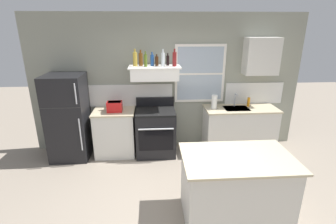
{
  "coord_description": "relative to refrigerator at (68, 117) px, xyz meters",
  "views": [
    {
      "loc": [
        -0.31,
        -2.76,
        2.48
      ],
      "look_at": [
        -0.05,
        1.2,
        1.1
      ],
      "focal_mm": 27.06,
      "sensor_mm": 36.0,
      "label": 1
    }
  ],
  "objects": [
    {
      "name": "ground_plane",
      "position": [
        1.9,
        -1.84,
        -0.81
      ],
      "size": [
        16.0,
        16.0,
        0.0
      ],
      "primitive_type": "plane",
      "color": "gray"
    },
    {
      "name": "back_wall",
      "position": [
        1.93,
        0.39,
        0.54
      ],
      "size": [
        5.4,
        0.11,
        2.7
      ],
      "color": "gray",
      "rests_on": "ground_plane"
    },
    {
      "name": "refrigerator",
      "position": [
        0.0,
        0.0,
        0.0
      ],
      "size": [
        0.7,
        0.72,
        1.62
      ],
      "color": "black",
      "rests_on": "ground_plane"
    },
    {
      "name": "counter_left_of_stove",
      "position": [
        0.85,
        0.06,
        -0.36
      ],
      "size": [
        0.79,
        0.63,
        0.91
      ],
      "color": "silver",
      "rests_on": "ground_plane"
    },
    {
      "name": "toaster",
      "position": [
        0.88,
        0.02,
        0.2
      ],
      "size": [
        0.3,
        0.2,
        0.19
      ],
      "color": "red",
      "rests_on": "counter_left_of_stove"
    },
    {
      "name": "stove_range",
      "position": [
        1.65,
        0.02,
        -0.35
      ],
      "size": [
        0.76,
        0.69,
        1.09
      ],
      "color": "black",
      "rests_on": "ground_plane"
    },
    {
      "name": "range_hood_shelf",
      "position": [
        1.65,
        0.12,
        0.81
      ],
      "size": [
        0.96,
        0.52,
        0.24
      ],
      "color": "white"
    },
    {
      "name": "bottle_champagne_gold_foil",
      "position": [
        1.29,
        0.14,
        1.06
      ],
      "size": [
        0.08,
        0.08,
        0.31
      ],
      "color": "#B29333",
      "rests_on": "range_hood_shelf"
    },
    {
      "name": "bottle_amber_wine",
      "position": [
        1.4,
        0.17,
        1.06
      ],
      "size": [
        0.07,
        0.07,
        0.29
      ],
      "color": "brown",
      "rests_on": "range_hood_shelf"
    },
    {
      "name": "bottle_olive_oil_square",
      "position": [
        1.49,
        0.06,
        1.05
      ],
      "size": [
        0.06,
        0.06,
        0.27
      ],
      "color": "#4C601E",
      "rests_on": "range_hood_shelf"
    },
    {
      "name": "bottle_blue_liqueur",
      "position": [
        1.61,
        0.16,
        1.04
      ],
      "size": [
        0.07,
        0.07,
        0.25
      ],
      "color": "#1E478C",
      "rests_on": "range_hood_shelf"
    },
    {
      "name": "bottle_brown_stout",
      "position": [
        1.69,
        0.14,
        1.02
      ],
      "size": [
        0.06,
        0.06,
        0.21
      ],
      "color": "#381E0F",
      "rests_on": "range_hood_shelf"
    },
    {
      "name": "bottle_clear_tall",
      "position": [
        1.8,
        0.07,
        1.06
      ],
      "size": [
        0.06,
        0.06,
        0.31
      ],
      "color": "silver",
      "rests_on": "range_hood_shelf"
    },
    {
      "name": "bottle_balsamic_dark",
      "position": [
        1.9,
        0.18,
        1.03
      ],
      "size": [
        0.06,
        0.06,
        0.23
      ],
      "color": "black",
      "rests_on": "range_hood_shelf"
    },
    {
      "name": "bottle_red_label_wine",
      "position": [
        2.02,
        0.07,
        1.07
      ],
      "size": [
        0.07,
        0.07,
        0.32
      ],
      "color": "maroon",
      "rests_on": "range_hood_shelf"
    },
    {
      "name": "counter_right_with_sink",
      "position": [
        3.35,
        0.06,
        -0.35
      ],
      "size": [
        1.43,
        0.63,
        0.91
      ],
      "color": "silver",
      "rests_on": "ground_plane"
    },
    {
      "name": "sink_faucet",
      "position": [
        3.25,
        0.16,
        0.27
      ],
      "size": [
        0.03,
        0.17,
        0.28
      ],
      "color": "silver",
      "rests_on": "counter_right_with_sink"
    },
    {
      "name": "paper_towel_roll",
      "position": [
        2.8,
        0.06,
        0.23
      ],
      "size": [
        0.11,
        0.11,
        0.27
      ],
      "primitive_type": "cylinder",
      "color": "white",
      "rests_on": "counter_right_with_sink"
    },
    {
      "name": "dish_soap_bottle",
      "position": [
        3.53,
        0.16,
        0.19
      ],
      "size": [
        0.06,
        0.06,
        0.18
      ],
      "primitive_type": "cylinder",
      "color": "orange",
      "rests_on": "counter_right_with_sink"
    },
    {
      "name": "kitchen_island",
      "position": [
        2.65,
        -1.86,
        -0.35
      ],
      "size": [
        1.4,
        0.9,
        0.91
      ],
      "color": "silver",
      "rests_on": "ground_plane"
    },
    {
      "name": "upper_cabinet_right",
      "position": [
        3.7,
        0.2,
        1.09
      ],
      "size": [
        0.64,
        0.32,
        0.7
      ],
      "color": "silver"
    }
  ]
}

